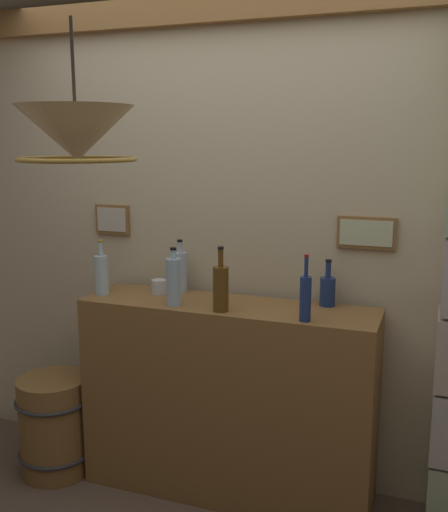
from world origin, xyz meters
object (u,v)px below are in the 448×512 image
liquor_bottle_sherry (102,274)px  glass_tumbler_rocks (159,287)px  liquor_bottle_tequila (221,287)px  pendant_lamp (76,135)px  liquor_bottle_vodka (180,271)px  wooden_barrel (55,425)px  liquor_bottle_amaro (305,297)px  liquor_bottle_rye (328,290)px  liquor_bottle_vermouth (174,281)px

liquor_bottle_sherry → glass_tumbler_rocks: size_ratio=3.64×
liquor_bottle_tequila → pendant_lamp: size_ratio=0.65×
liquor_bottle_vodka → liquor_bottle_sherry: (-0.36, -0.19, -0.00)m
liquor_bottle_tequila → liquor_bottle_sherry: 0.69m
liquor_bottle_vodka → liquor_bottle_sherry: 0.41m
glass_tumbler_rocks → wooden_barrel: glass_tumbler_rocks is taller
liquor_bottle_amaro → liquor_bottle_tequila: bearing=177.6°
wooden_barrel → liquor_bottle_sherry: bearing=20.7°
liquor_bottle_vodka → pendant_lamp: 1.24m
pendant_lamp → wooden_barrel: size_ratio=0.88×
liquor_bottle_tequila → liquor_bottle_rye: bearing=30.1°
liquor_bottle_rye → pendant_lamp: (-0.70, -1.02, 0.73)m
liquor_bottle_amaro → glass_tumbler_rocks: 0.85m
liquor_bottle_sherry → liquor_bottle_vermouth: liquor_bottle_sherry is taller
liquor_bottle_vodka → pendant_lamp: pendant_lamp is taller
pendant_lamp → wooden_barrel: 1.85m
liquor_bottle_sherry → pendant_lamp: size_ratio=0.61×
liquor_bottle_tequila → liquor_bottle_vodka: size_ratio=1.10×
liquor_bottle_rye → liquor_bottle_sherry: bearing=-170.6°
liquor_bottle_vermouth → liquor_bottle_rye: bearing=19.4°
liquor_bottle_vodka → glass_tumbler_rocks: (-0.09, -0.08, -0.07)m
liquor_bottle_vermouth → wooden_barrel: size_ratio=0.53×
liquor_bottle_rye → wooden_barrel: (-1.41, -0.29, -0.82)m
liquor_bottle_rye → wooden_barrel: bearing=-168.4°
liquor_bottle_amaro → liquor_bottle_vermouth: bearing=177.1°
liquor_bottle_vodka → wooden_barrel: liquor_bottle_vodka is taller
liquor_bottle_vodka → pendant_lamp: bearing=-85.3°
glass_tumbler_rocks → wooden_barrel: size_ratio=0.15×
liquor_bottle_vodka → wooden_barrel: 1.10m
liquor_bottle_vermouth → glass_tumbler_rocks: bearing=134.1°
liquor_bottle_vermouth → pendant_lamp: 1.03m
liquor_bottle_vermouth → liquor_bottle_amaro: bearing=-2.9°
liquor_bottle_vodka → pendant_lamp: size_ratio=0.59×
liquor_bottle_rye → liquor_bottle_vermouth: (-0.70, -0.25, 0.04)m
liquor_bottle_tequila → liquor_bottle_vodka: bearing=141.1°
liquor_bottle_vodka → wooden_barrel: bearing=-155.1°
liquor_bottle_tequila → liquor_bottle_vodka: (-0.33, 0.27, -0.00)m
liquor_bottle_vermouth → wooden_barrel: (-0.71, -0.04, -0.86)m
liquor_bottle_amaro → wooden_barrel: liquor_bottle_amaro is taller
liquor_bottle_sherry → pendant_lamp: pendant_lamp is taller
liquor_bottle_tequila → liquor_bottle_rye: (0.45, 0.26, -0.04)m
glass_tumbler_rocks → liquor_bottle_tequila: bearing=-24.2°
liquor_bottle_rye → glass_tumbler_rocks: bearing=-175.0°
liquor_bottle_sherry → glass_tumbler_rocks: bearing=22.4°
liquor_bottle_tequila → liquor_bottle_rye: size_ratio=1.35×
liquor_bottle_amaro → liquor_bottle_vodka: bearing=159.0°
liquor_bottle_vermouth → pendant_lamp: size_ratio=0.60×
pendant_lamp → liquor_bottle_tequila: bearing=72.0°
liquor_bottle_vermouth → wooden_barrel: 1.12m
wooden_barrel → liquor_bottle_rye: bearing=11.6°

